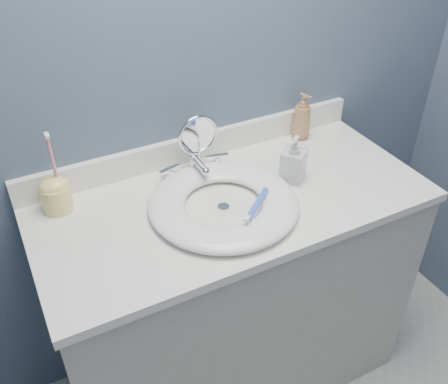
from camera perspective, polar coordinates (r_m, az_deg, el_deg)
back_wall at (r=1.59m, az=-3.61°, el=13.91°), size 2.20×0.02×2.40m
vanity_cabinet at (r=1.84m, az=0.93°, el=-12.11°), size 1.20×0.55×0.85m
countertop at (r=1.54m, az=1.09°, el=-1.17°), size 1.22×0.57×0.03m
backsplash at (r=1.71m, az=-3.10°, el=5.20°), size 1.22×0.02×0.09m
basin at (r=1.48m, az=-0.05°, el=-1.29°), size 0.45×0.45×0.04m
drain at (r=1.49m, az=-0.05°, el=-1.75°), size 0.04×0.04×0.01m
faucet at (r=1.62m, az=-3.25°, el=2.70°), size 0.25×0.13×0.07m
makeup_mirror at (r=1.60m, az=-2.98°, el=5.78°), size 0.14×0.08×0.20m
soap_bottle_amber at (r=1.83m, az=8.91°, el=8.54°), size 0.08×0.08×0.17m
soap_bottle_clear at (r=1.59m, az=7.99°, el=3.75°), size 0.10×0.10×0.16m
toothbrush_holder at (r=1.54m, az=-18.69°, el=-0.12°), size 0.09×0.09×0.26m
toothbrush_lying at (r=1.44m, az=3.75°, el=-1.49°), size 0.14×0.12×0.02m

